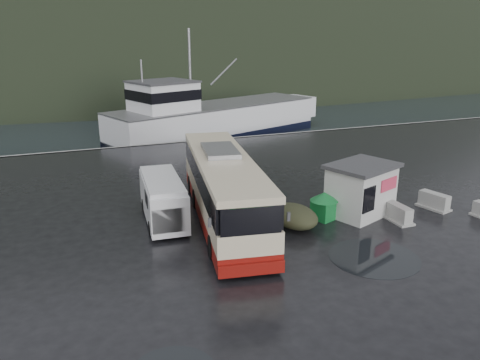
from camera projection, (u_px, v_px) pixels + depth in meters
name	position (u px, v px, depth m)	size (l,w,h in m)	color
ground	(254.00, 228.00, 23.31)	(160.00, 160.00, 0.00)	black
harbor_water	(91.00, 70.00, 121.27)	(300.00, 180.00, 0.02)	black
quay_edge	(166.00, 143.00, 41.12)	(160.00, 0.60, 1.50)	#999993
headland	(91.00, 51.00, 249.37)	(780.00, 540.00, 570.00)	black
coach_bus	(224.00, 220.00, 24.29)	(3.16, 12.72, 3.60)	beige
white_van	(164.00, 220.00, 24.22)	(1.92, 5.56, 2.32)	silver
waste_bin_left	(269.00, 227.00, 23.33)	(0.94, 0.94, 1.31)	#12692C
waste_bin_right	(323.00, 219.00, 24.39)	(1.06, 1.06, 1.48)	#12692C
dome_tent	(294.00, 226.00, 23.46)	(2.00, 2.80, 1.10)	#2D301C
ticket_kiosk	(359.00, 214.00, 25.08)	(3.55, 2.69, 2.78)	silver
jersey_barrier_a	(397.00, 221.00, 24.13)	(0.87, 1.73, 0.87)	#999993
jersey_barrier_b	(433.00, 208.00, 25.88)	(0.88, 1.77, 0.88)	#999993
fishing_trawler	(217.00, 124.00, 49.89)	(28.10, 6.14, 11.24)	silver
puddles	(312.00, 260.00, 19.94)	(13.06, 15.70, 0.01)	black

